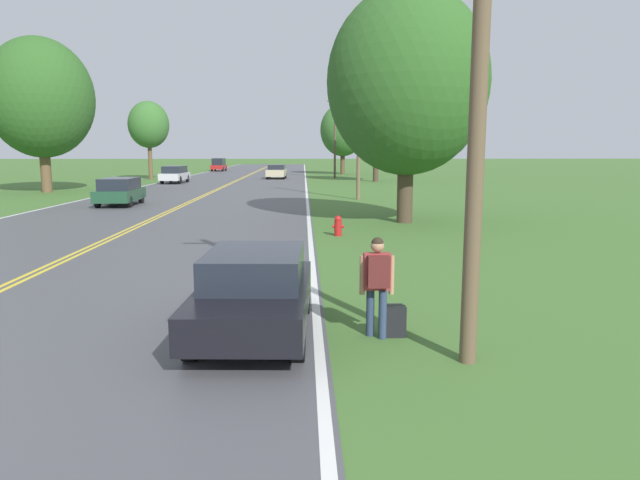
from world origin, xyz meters
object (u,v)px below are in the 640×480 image
car_black_sedan_nearest (255,291)px  car_champagne_sedan_mid_far (277,172)px  car_silver_suv_mid_near (175,174)px  tree_behind_sign (40,98)px  fire_hydrant (338,226)px  tree_left_verge (343,130)px  hitchhiker_person (377,277)px  suitcase (394,321)px  car_red_van_receding (219,164)px  car_dark_green_van_approaching (120,191)px  tree_far_back (149,125)px  tree_mid_treeline (376,117)px  tree_right_cluster (407,82)px

car_black_sedan_nearest → car_champagne_sedan_mid_far: 52.60m
car_silver_suv_mid_near → car_champagne_sedan_mid_far: car_silver_suv_mid_near is taller
tree_behind_sign → fire_hydrant: bearing=-47.7°
fire_hydrant → tree_left_verge: (3.78, 52.93, 5.18)m
hitchhiker_person → tree_behind_sign: (-19.97, 33.35, 5.71)m
fire_hydrant → tree_left_verge: 53.32m
suitcase → tree_behind_sign: size_ratio=0.05×
fire_hydrant → tree_behind_sign: 30.44m
tree_left_verge → car_red_van_receding: tree_left_verge is taller
hitchhiker_person → tree_left_verge: tree_left_verge is taller
suitcase → car_red_van_receding: 77.27m
car_dark_green_van_approaching → car_silver_suv_mid_near: size_ratio=0.87×
hitchhiker_person → car_champagne_sedan_mid_far: hitchhiker_person is taller
tree_behind_sign → hitchhiker_person: bearing=-59.1°
car_dark_green_van_approaching → car_red_van_receding: bearing=0.6°
fire_hydrant → car_silver_suv_mid_near: (-13.26, 33.60, 0.49)m
tree_behind_sign → tree_far_back: bearing=81.9°
car_black_sedan_nearest → tree_far_back: bearing=-161.3°
fire_hydrant → car_black_sedan_nearest: size_ratio=0.18×
suitcase → tree_left_verge: 64.51m
tree_far_back → car_black_sedan_nearest: (15.28, -51.66, -4.94)m
car_champagne_sedan_mid_far → tree_behind_sign: bearing=-36.6°
tree_mid_treeline → tree_right_cluster: size_ratio=0.97×
tree_mid_treeline → car_silver_suv_mid_near: size_ratio=1.94×
car_black_sedan_nearest → car_silver_suv_mid_near: car_silver_suv_mid_near is taller
car_champagne_sedan_mid_far → car_red_van_receding: bearing=-155.0°
tree_left_verge → tree_mid_treeline: bearing=-83.1°
car_black_sedan_nearest → car_dark_green_van_approaching: (-9.41, 22.76, 0.09)m
tree_right_cluster → car_red_van_receding: size_ratio=2.43×
fire_hydrant → tree_right_cluster: bearing=50.8°
hitchhiker_person → car_black_sedan_nearest: (-2.02, 0.33, -0.30)m
tree_left_verge → car_red_van_receding: bearing=146.0°
fire_hydrant → tree_behind_sign: tree_behind_sign is taller
fire_hydrant → tree_left_verge: size_ratio=0.08×
hitchhiker_person → tree_far_back: tree_far_back is taller
tree_behind_sign → car_dark_green_van_approaching: 14.60m
fire_hydrant → hitchhiker_person: bearing=-90.2°
tree_left_verge → car_champagne_sedan_mid_far: tree_left_verge is taller
hitchhiker_person → car_red_van_receding: size_ratio=0.42×
tree_mid_treeline → tree_far_back: 23.73m
tree_far_back → car_black_sedan_nearest: size_ratio=1.99×
fire_hydrant → tree_right_cluster: 7.31m
car_silver_suv_mid_near → car_champagne_sedan_mid_far: bearing=-46.7°
tree_mid_treeline → car_red_van_receding: 35.34m
tree_mid_treeline → car_silver_suv_mid_near: tree_mid_treeline is taller
tree_left_verge → car_champagne_sedan_mid_far: size_ratio=2.18×
car_red_van_receding → car_champagne_sedan_mid_far: bearing=-154.8°
tree_behind_sign → car_dark_green_van_approaching: size_ratio=2.63×
car_champagne_sedan_mid_far → car_red_van_receding: car_red_van_receding is taller
hitchhiker_person → tree_far_back: size_ratio=0.21×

